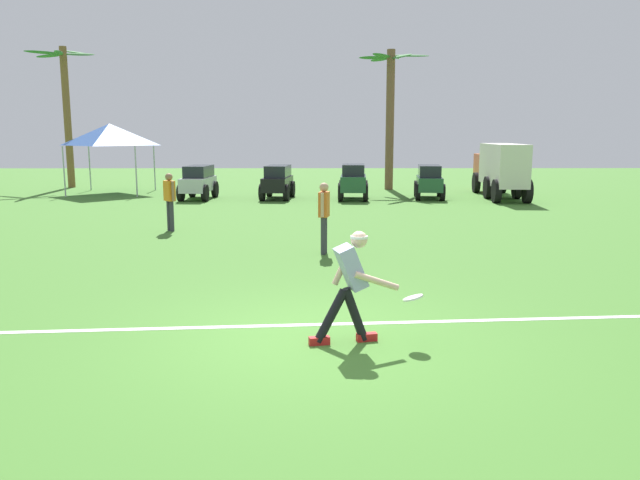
% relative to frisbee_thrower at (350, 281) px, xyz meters
% --- Properties ---
extents(ground_plane, '(80.00, 80.00, 0.00)m').
position_rel_frisbee_thrower_xyz_m(ground_plane, '(-0.48, 0.21, -0.80)').
color(ground_plane, '#41762B').
extents(field_line_paint, '(27.33, 2.24, 0.01)m').
position_rel_frisbee_thrower_xyz_m(field_line_paint, '(-0.48, 0.73, -0.79)').
color(field_line_paint, white).
rests_on(field_line_paint, ground_plane).
extents(frisbee_thrower, '(1.13, 0.47, 1.42)m').
position_rel_frisbee_thrower_xyz_m(frisbee_thrower, '(0.00, 0.00, 0.00)').
color(frisbee_thrower, black).
rests_on(frisbee_thrower, ground_plane).
extents(frisbee_in_flight, '(0.33, 0.33, 0.10)m').
position_rel_frisbee_thrower_xyz_m(frisbee_in_flight, '(0.78, -0.03, -0.21)').
color(frisbee_in_flight, white).
extents(teammate_near_sideline, '(0.37, 0.43, 1.56)m').
position_rel_frisbee_thrower_xyz_m(teammate_near_sideline, '(-4.36, 9.18, 0.14)').
color(teammate_near_sideline, '#33333D').
rests_on(teammate_near_sideline, ground_plane).
extents(teammate_midfield, '(0.26, 0.50, 1.56)m').
position_rel_frisbee_thrower_xyz_m(teammate_midfield, '(-0.25, 5.91, 0.14)').
color(teammate_midfield, '#33333D').
rests_on(teammate_midfield, ground_plane).
extents(parked_car_slot_a, '(1.31, 2.46, 1.34)m').
position_rel_frisbee_thrower_xyz_m(parked_car_slot_a, '(-5.15, 17.54, -0.08)').
color(parked_car_slot_a, '#B7BABF').
rests_on(parked_car_slot_a, ground_plane).
extents(parked_car_slot_b, '(1.37, 2.48, 1.34)m').
position_rel_frisbee_thrower_xyz_m(parked_car_slot_b, '(-1.97, 17.68, -0.08)').
color(parked_car_slot_b, black).
rests_on(parked_car_slot_b, ground_plane).
extents(parked_car_slot_c, '(1.31, 2.41, 1.40)m').
position_rel_frisbee_thrower_xyz_m(parked_car_slot_c, '(1.07, 17.37, -0.06)').
color(parked_car_slot_c, '#235133').
rests_on(parked_car_slot_c, ground_plane).
extents(parked_car_slot_d, '(1.41, 2.50, 1.34)m').
position_rel_frisbee_thrower_xyz_m(parked_car_slot_d, '(4.19, 17.80, -0.08)').
color(parked_car_slot_d, '#235133').
rests_on(parked_car_slot_d, ground_plane).
extents(box_truck, '(1.77, 5.97, 2.20)m').
position_rel_frisbee_thrower_xyz_m(box_truck, '(7.16, 18.17, 0.43)').
color(box_truck, '#CC4C19').
rests_on(box_truck, ground_plane).
extents(palm_tree_far_left, '(3.21, 2.89, 6.69)m').
position_rel_frisbee_thrower_xyz_m(palm_tree_far_left, '(-12.45, 23.15, 3.05)').
color(palm_tree_far_left, brown).
rests_on(palm_tree_far_left, ground_plane).
extents(palm_tree_left_of_centre, '(3.26, 3.07, 6.41)m').
position_rel_frisbee_thrower_xyz_m(palm_tree_left_of_centre, '(3.03, 21.94, 2.88)').
color(palm_tree_left_of_centre, brown).
rests_on(palm_tree_left_of_centre, ground_plane).
extents(event_tent, '(3.15, 3.15, 3.04)m').
position_rel_frisbee_thrower_xyz_m(event_tent, '(-9.41, 20.04, 1.76)').
color(event_tent, '#B2B5BA').
rests_on(event_tent, ground_plane).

